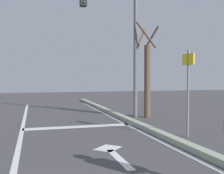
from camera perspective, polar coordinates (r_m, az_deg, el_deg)
lane_line_center at (r=6.98m, az=-18.80°, el=-11.30°), size 0.12×20.00×0.01m
lane_line_curbside at (r=7.61m, az=7.98°, el=-10.11°), size 0.12×20.00×0.01m
stop_bar at (r=9.02m, az=-6.83°, el=-8.21°), size 3.53×0.40×0.01m
lane_arrow_stem at (r=5.52m, az=1.56°, el=-14.73°), size 0.16×1.40×0.01m
lane_arrow_head at (r=6.31m, az=-0.85°, el=-12.62°), size 0.71×0.71×0.01m
curb_strip at (r=7.70m, az=9.70°, el=-9.47°), size 0.24×24.00×0.14m
traffic_signal_mast at (r=10.89m, az=0.31°, el=12.46°), size 4.29×0.34×5.26m
street_sign_post at (r=7.54m, az=15.59°, el=1.34°), size 0.10×0.44×2.33m
roadside_tree at (r=11.02m, az=7.36°, el=2.29°), size 1.01×1.00×3.80m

